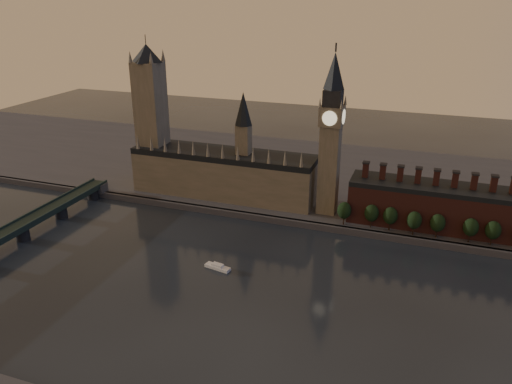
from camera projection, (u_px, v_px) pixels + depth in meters
ground at (257, 305)px, 237.03m from camera, size 900.00×900.00×0.00m
north_bank at (332, 179)px, 392.01m from camera, size 900.00×182.00×4.00m
palace_of_westminster at (225, 171)px, 349.47m from camera, size 130.00×30.30×74.00m
victoria_tower at (151, 113)px, 352.84m from camera, size 24.00×24.00×108.00m
big_ben at (331, 134)px, 308.98m from camera, size 15.00×15.00×107.00m
chimney_block at (442, 206)px, 301.79m from camera, size 110.00×25.00×37.00m
embankment_tree_0 at (344, 210)px, 306.68m from camera, size 8.60×8.60×14.88m
embankment_tree_1 at (372, 213)px, 302.93m from camera, size 8.60×8.60×14.88m
embankment_tree_2 at (390, 216)px, 299.37m from camera, size 8.60×8.60×14.88m
embankment_tree_3 at (414, 220)px, 293.50m from camera, size 8.60×8.60×14.88m
embankment_tree_4 at (438, 223)px, 290.01m from camera, size 8.60×8.60×14.88m
embankment_tree_5 at (471, 227)px, 284.66m from camera, size 8.60×8.60×14.88m
embankment_tree_6 at (493, 230)px, 281.19m from camera, size 8.60×8.60×14.88m
river_boat at (218, 267)px, 267.81m from camera, size 15.02×6.80×2.90m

